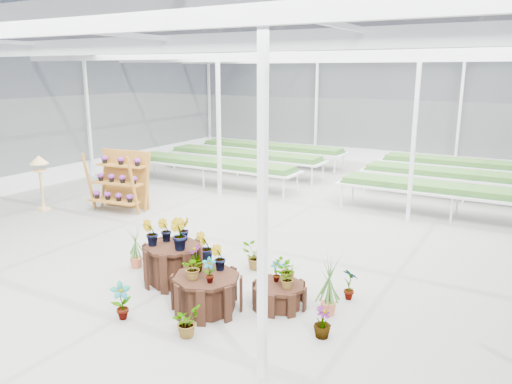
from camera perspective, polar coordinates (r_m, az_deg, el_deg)
The scene contains 10 objects.
ground_plane at distance 11.42m, azimuth -2.76°, elevation -6.31°, with size 24.00×24.00×0.00m, color gray.
greenhouse_shell at distance 10.86m, azimuth -2.89°, elevation 4.91°, with size 18.00×24.00×4.50m, color white, non-canonical shape.
steel_frame at distance 10.86m, azimuth -2.89°, elevation 4.91°, with size 18.00×24.00×4.50m, color silver, non-canonical shape.
nursery_benches at distance 17.59m, azimuth 9.90°, elevation 2.08°, with size 16.00×7.00×0.84m, color silver, non-canonical shape.
plinth_tall at distance 9.61m, azimuth -9.48°, elevation -8.10°, with size 1.08×1.08×0.74m, color black.
plinth_mid at distance 8.52m, azimuth -5.64°, elevation -11.39°, with size 1.15×1.15×0.61m, color black.
plinth_low at distance 8.64m, azimuth 2.67°, elevation -11.73°, with size 0.89×0.89×0.40m, color black.
shelf_rack at distance 14.68m, azimuth -15.48°, elevation 1.19°, with size 1.60×0.85×1.70m, color #9A6222, non-canonical shape.
bird_table at distance 15.44m, azimuth -23.35°, elevation 0.96°, with size 0.38×0.38×1.59m, color tan, non-canonical shape.
nursery_plants at distance 9.14m, azimuth -4.24°, elevation -8.23°, with size 4.68×3.38×1.32m.
Camera 1 is at (5.78, -9.04, 3.91)m, focal length 35.00 mm.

